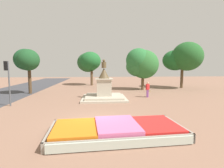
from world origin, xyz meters
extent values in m
plane|color=#8C6651|center=(0.00, 0.00, 0.00)|extent=(94.89, 94.89, 0.00)
cube|color=#38281C|center=(1.06, -2.20, 0.21)|extent=(6.62, 3.35, 0.42)
cube|color=gray|center=(1.17, -3.69, 0.23)|extent=(6.62, 0.58, 0.46)
cube|color=gray|center=(0.95, -0.70, 0.23)|extent=(6.62, 0.58, 0.46)
cube|color=gray|center=(-2.20, -2.44, 0.23)|extent=(0.32, 3.10, 0.46)
cube|color=gray|center=(4.32, -1.96, 0.23)|extent=(0.32, 3.10, 0.46)
cube|color=orange|center=(-1.01, -2.35, 0.48)|extent=(2.27, 2.84, 0.13)
cube|color=#D86699|center=(1.06, -2.20, 0.52)|extent=(2.27, 2.84, 0.20)
cube|color=red|center=(3.13, -2.05, 0.47)|extent=(2.27, 2.84, 0.11)
cube|color=#B2BCAD|center=(1.17, -3.74, 0.23)|extent=(6.30, 0.65, 0.37)
cube|color=#B2A894|center=(0.71, 7.63, 0.10)|extent=(4.62, 4.62, 0.20)
cube|color=#B4AA96|center=(0.71, 7.63, 0.29)|extent=(3.88, 3.88, 0.20)
cube|color=#B2A893|center=(0.71, 7.63, 1.25)|extent=(1.52, 1.52, 1.71)
cube|color=#B2A893|center=(0.71, 7.63, 2.16)|extent=(1.79, 1.79, 0.12)
cone|color=brown|center=(0.71, 7.63, 2.76)|extent=(1.14, 1.14, 1.08)
cylinder|color=brown|center=(0.71, 7.63, 3.62)|extent=(0.49, 0.49, 0.63)
sphere|color=brown|center=(0.71, 7.63, 4.07)|extent=(0.28, 0.28, 0.28)
cylinder|color=brown|center=(0.59, 7.91, 3.74)|extent=(0.29, 0.50, 0.47)
cylinder|color=#4C5156|center=(-7.60, 4.98, 1.96)|extent=(0.12, 0.12, 3.92)
cube|color=black|center=(-7.80, 5.00, 3.52)|extent=(0.27, 0.31, 0.80)
cylinder|color=#4B0808|center=(-7.93, 5.02, 3.79)|extent=(0.05, 0.14, 0.14)
cylinder|color=#543E08|center=(-7.93, 5.02, 3.52)|extent=(0.05, 0.14, 0.14)
cylinder|color=green|center=(-7.93, 5.02, 3.26)|extent=(0.05, 0.14, 0.14)
cylinder|color=#8C4C99|center=(5.56, 8.30, 0.44)|extent=(0.13, 0.13, 0.88)
cylinder|color=#8C4C99|center=(5.71, 8.39, 0.44)|extent=(0.13, 0.13, 0.88)
cube|color=red|center=(5.63, 8.35, 1.20)|extent=(0.44, 0.39, 0.63)
cylinder|color=red|center=(5.43, 8.22, 1.16)|extent=(0.09, 0.09, 0.59)
cylinder|color=red|center=(5.84, 8.47, 1.16)|extent=(0.09, 0.09, 0.59)
sphere|color=tan|center=(5.63, 8.35, 1.65)|extent=(0.23, 0.23, 0.23)
cube|color=olive|center=(5.89, 8.50, 0.66)|extent=(0.30, 0.25, 0.22)
cylinder|color=brown|center=(13.54, 16.42, 1.61)|extent=(0.44, 0.44, 3.21)
ellipsoid|color=#235926|center=(13.91, 15.65, 5.02)|extent=(4.59, 4.93, 4.44)
ellipsoid|color=#215F2A|center=(12.64, 17.07, 4.47)|extent=(4.04, 4.18, 3.31)
cylinder|color=#4C3823|center=(-8.61, 12.16, 1.62)|extent=(0.40, 0.40, 3.24)
ellipsoid|color=#1D4A25|center=(-8.50, 11.64, 4.27)|extent=(2.71, 2.82, 2.64)
ellipsoid|color=#1A4926|center=(-8.96, 12.03, 4.34)|extent=(2.75, 2.92, 2.63)
ellipsoid|color=#164E26|center=(-9.06, 12.45, 4.19)|extent=(2.48, 2.31, 2.37)
cylinder|color=brown|center=(6.68, 14.68, 1.10)|extent=(0.43, 0.43, 2.19)
ellipsoid|color=#2D6B31|center=(6.85, 14.70, 3.79)|extent=(4.30, 3.69, 4.22)
ellipsoid|color=#2E6D35|center=(6.14, 14.87, 3.45)|extent=(3.85, 3.47, 3.01)
ellipsoid|color=#2A6E36|center=(6.00, 14.69, 4.35)|extent=(3.67, 3.48, 3.56)
cylinder|color=brown|center=(-1.12, 21.52, 1.31)|extent=(0.46, 0.46, 2.62)
ellipsoid|color=#205F2B|center=(-1.35, 21.62, 4.45)|extent=(3.84, 4.07, 3.37)
ellipsoid|color=#25582A|center=(-1.83, 22.36, 4.21)|extent=(3.97, 4.17, 3.57)
camera|label=1|loc=(0.17, -10.74, 3.47)|focal=28.00mm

